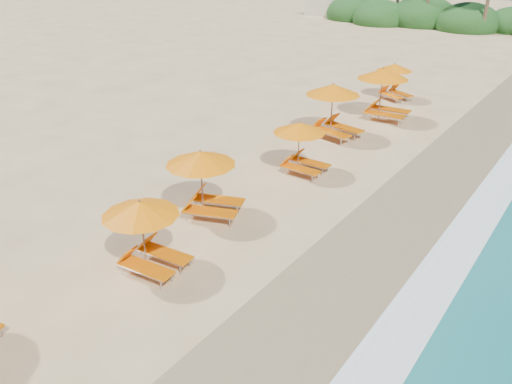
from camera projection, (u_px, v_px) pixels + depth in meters
name	position (u px, v px, depth m)	size (l,w,h in m)	color
ground	(256.00, 226.00, 15.86)	(160.00, 160.00, 0.00)	#D4B27C
wet_sand	(375.00, 269.00, 13.75)	(4.00, 160.00, 0.01)	#887751
surf_foam	(479.00, 306.00, 12.33)	(4.00, 160.00, 0.01)	white
station_3	(147.00, 232.00, 13.31)	(2.37, 2.23, 2.07)	olive
station_4	(207.00, 179.00, 16.03)	(2.91, 2.87, 2.25)	olive
station_5	(302.00, 144.00, 19.16)	(2.16, 1.98, 2.02)	olive
station_6	(335.00, 107.00, 22.66)	(2.96, 2.83, 2.45)	olive
station_7	(385.00, 91.00, 25.02)	(2.87, 2.68, 2.55)	olive
station_8	(395.00, 79.00, 28.39)	(2.65, 2.64, 2.02)	olive
treeline	(431.00, 17.00, 53.78)	(25.80, 8.80, 9.74)	#163D14
beach_building	(340.00, 3.00, 61.75)	(7.00, 5.00, 2.80)	beige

